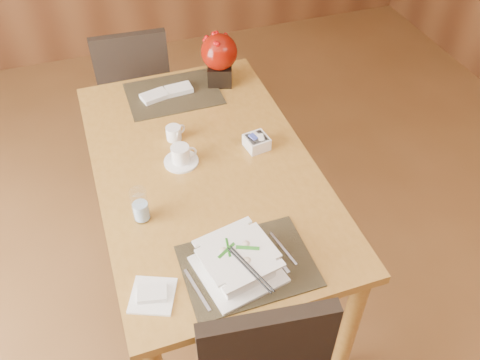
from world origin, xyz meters
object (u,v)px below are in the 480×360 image
object	(u,v)px
sugar_caddy	(257,142)
far_chair	(135,87)
creamer_jug	(174,133)
berry_decor	(219,56)
water_glass	(140,205)
bread_plate	(153,296)
coffee_cup	(181,156)
soup_setting	(238,262)
dining_table	(205,182)

from	to	relation	value
sugar_caddy	far_chair	distance (m)	1.11
creamer_jug	berry_decor	distance (m)	0.50
water_glass	bread_plate	xyz separation A→B (m)	(-0.03, -0.35, -0.07)
bread_plate	coffee_cup	bearing A→B (deg)	67.63
berry_decor	far_chair	bearing A→B (deg)	129.46
soup_setting	water_glass	world-z (taller)	water_glass
dining_table	bread_plate	bearing A→B (deg)	-121.05
sugar_caddy	dining_table	bearing A→B (deg)	-171.47
water_glass	far_chair	bearing A→B (deg)	82.42
berry_decor	water_glass	bearing A→B (deg)	-125.21
creamer_jug	sugar_caddy	distance (m)	0.37
coffee_cup	bread_plate	distance (m)	0.66
sugar_caddy	soup_setting	bearing A→B (deg)	-115.79
coffee_cup	far_chair	size ratio (longest dim) A/B	0.16
water_glass	creamer_jug	xyz separation A→B (m)	(0.23, 0.42, -0.04)
dining_table	sugar_caddy	xyz separation A→B (m)	(0.25, 0.04, 0.13)
coffee_cup	sugar_caddy	bearing A→B (deg)	-2.09
coffee_cup	creamer_jug	xyz separation A→B (m)	(0.01, 0.16, -0.00)
soup_setting	coffee_cup	size ratio (longest dim) A/B	2.09
bread_plate	creamer_jug	bearing A→B (deg)	71.40
creamer_jug	berry_decor	size ratio (longest dim) A/B	0.33
creamer_jug	far_chair	distance (m)	0.88
creamer_jug	berry_decor	bearing A→B (deg)	26.65
sugar_caddy	berry_decor	distance (m)	0.55
coffee_cup	berry_decor	distance (m)	0.63
dining_table	berry_decor	world-z (taller)	berry_decor
coffee_cup	sugar_caddy	world-z (taller)	coffee_cup
coffee_cup	water_glass	distance (m)	0.34
dining_table	sugar_caddy	bearing A→B (deg)	8.53
berry_decor	bread_plate	bearing A→B (deg)	-117.37
sugar_caddy	far_chair	size ratio (longest dim) A/B	0.10
sugar_caddy	berry_decor	size ratio (longest dim) A/B	0.36
bread_plate	water_glass	bearing A→B (deg)	84.34
far_chair	water_glass	bearing A→B (deg)	85.84
sugar_caddy	bread_plate	xyz separation A→B (m)	(-0.59, -0.60, -0.02)
water_glass	berry_decor	xyz separation A→B (m)	(0.55, 0.78, 0.08)
water_glass	dining_table	bearing A→B (deg)	34.73
dining_table	berry_decor	distance (m)	0.67
coffee_cup	water_glass	xyz separation A→B (m)	(-0.22, -0.26, 0.04)
dining_table	water_glass	distance (m)	0.41
coffee_cup	bread_plate	bearing A→B (deg)	-112.37
berry_decor	far_chair	size ratio (longest dim) A/B	0.29
sugar_caddy	bread_plate	bearing A→B (deg)	-134.41
water_glass	sugar_caddy	size ratio (longest dim) A/B	1.56
dining_table	far_chair	world-z (taller)	far_chair
dining_table	sugar_caddy	world-z (taller)	sugar_caddy
coffee_cup	creamer_jug	world-z (taller)	coffee_cup
soup_setting	bread_plate	size ratio (longest dim) A/B	2.14
dining_table	creamer_jug	bearing A→B (deg)	110.14
sugar_caddy	berry_decor	xyz separation A→B (m)	(0.00, 0.54, 0.12)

